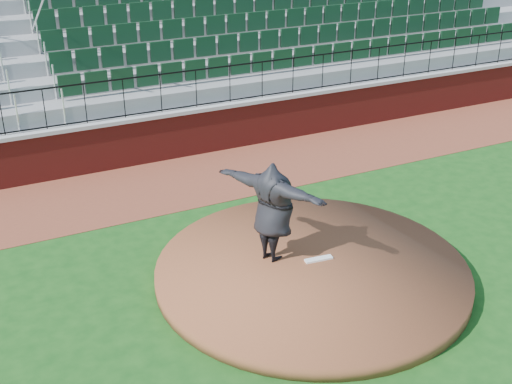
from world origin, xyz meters
TOP-DOWN VIEW (x-y plane):
  - ground at (0.00, 0.00)m, footprint 90.00×90.00m
  - warning_track at (0.00, 5.40)m, footprint 34.00×3.20m
  - field_wall at (0.00, 7.00)m, footprint 34.00×0.35m
  - wall_cap at (0.00, 7.00)m, footprint 34.00×0.45m
  - wall_railing at (0.00, 7.00)m, footprint 34.00×0.05m
  - seating_stands at (0.00, 9.72)m, footprint 34.00×5.10m
  - concourse_wall at (0.00, 12.52)m, footprint 34.00×0.50m
  - pitchers_mound at (0.49, 0.15)m, footprint 5.84×5.84m
  - pitching_rubber at (0.71, 0.26)m, footprint 0.56×0.20m
  - pitcher at (-0.03, 0.73)m, footprint 1.60×2.47m

SIDE VIEW (x-z plane):
  - ground at x=0.00m, z-range 0.00..0.00m
  - warning_track at x=0.00m, z-range 0.00..0.01m
  - pitchers_mound at x=0.49m, z-range 0.00..0.25m
  - pitching_rubber at x=0.71m, z-range 0.25..0.29m
  - field_wall at x=0.00m, z-range 0.00..1.20m
  - pitcher at x=-0.03m, z-range 0.25..2.21m
  - wall_cap at x=0.00m, z-range 1.20..1.30m
  - wall_railing at x=0.00m, z-range 1.30..2.30m
  - seating_stands at x=0.00m, z-range 0.00..4.60m
  - concourse_wall at x=0.00m, z-range 0.00..5.50m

